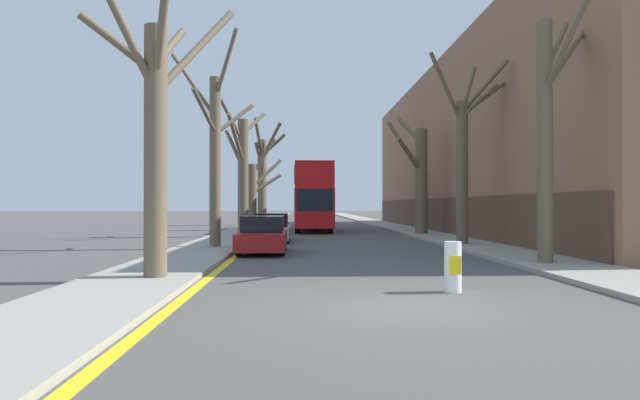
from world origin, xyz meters
The scene contains 17 objects.
ground_plane centered at (0.00, 0.00, 0.00)m, with size 300.00×300.00×0.00m, color #4C4947.
sidewalk_left centered at (-5.58, 50.00, 0.06)m, with size 2.61×120.00×0.12m, color gray.
sidewalk_right centered at (5.58, 50.00, 0.06)m, with size 2.61×120.00×0.12m, color gray.
building_facade_right centered at (11.87, 27.96, 5.50)m, with size 10.08×45.16×11.03m.
kerb_line_stripe centered at (-4.10, 50.00, 0.00)m, with size 0.24×120.00×0.01m, color yellow.
street_tree_left_0 centered at (-5.22, 3.65, 3.60)m, with size 3.21×3.59×7.32m.
street_tree_left_1 centered at (-5.30, 13.36, 3.94)m, with size 3.42×3.31×8.73m.
street_tree_left_2 centered at (-5.08, 22.11, 3.69)m, with size 2.38×4.04×7.51m.
street_tree_left_3 centered at (-5.06, 30.29, 2.66)m, with size 2.41×1.54×6.46m.
street_tree_left_4 centered at (-5.09, 39.54, 4.34)m, with size 2.72×2.89×9.06m.
street_tree_right_0 centered at (5.34, 6.53, 3.96)m, with size 2.51×4.15×7.86m.
street_tree_right_1 centered at (5.28, 14.62, 3.93)m, with size 4.62×2.54×8.27m.
street_tree_right_2 centered at (5.18, 23.61, 3.48)m, with size 2.32×3.57×7.30m.
double_decker_bus centered at (-0.98, 29.44, 2.52)m, with size 2.48×10.21×4.47m.
parked_car_0 centered at (-3.25, 11.55, 0.65)m, with size 1.72×4.34×1.37m.
parked_car_1 centered at (-3.25, 18.01, 0.65)m, with size 1.76×4.24×1.38m.
traffic_bollard centered at (1.28, 1.84, 0.52)m, with size 0.35×0.36×1.04m.
Camera 1 is at (-1.86, -9.75, 1.80)m, focal length 32.00 mm.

